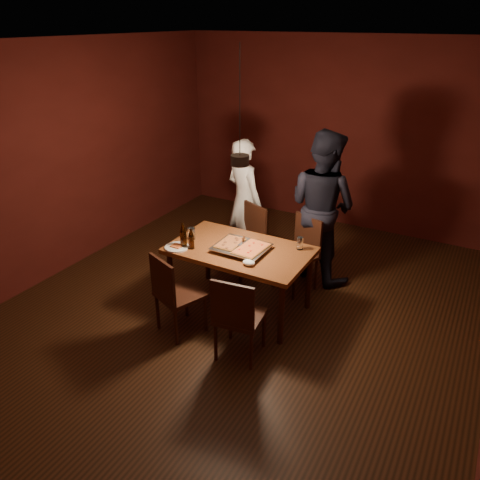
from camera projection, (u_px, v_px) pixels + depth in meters
The scene contains 19 objects.
room_shell at pixel (240, 194), 4.65m from camera, with size 6.00×6.00×6.00m.
dining_table at pixel (240, 254), 5.05m from camera, with size 1.50×0.90×0.75m.
chair_far_left at pixel (249, 233), 5.88m from camera, with size 0.55×0.55×0.49m.
chair_far_right at pixel (301, 246), 5.54m from camera, with size 0.55×0.55×0.49m.
chair_near_left at pixel (173, 288), 4.69m from camera, with size 0.54×0.54×0.49m.
chair_near_right at pixel (237, 312), 4.31m from camera, with size 0.47×0.47×0.49m.
pizza_tray at pixel (241, 248), 4.96m from camera, with size 0.55×0.45×0.05m, color silver.
pizza_meat at pixel (230, 243), 5.01m from camera, with size 0.22×0.35×0.02m, color maroon.
pizza_cheese at pixel (251, 248), 4.89m from camera, with size 0.26×0.41×0.02m, color gold.
spatula at pixel (242, 244), 4.98m from camera, with size 0.09×0.24×0.04m, color silver, non-canonical shape.
beer_bottle_a at pixel (183, 235), 4.99m from camera, with size 0.07×0.07×0.28m.
beer_bottle_b at pixel (191, 239), 4.97m from camera, with size 0.06×0.06×0.23m.
water_glass_left at pixel (191, 234), 5.20m from camera, with size 0.08×0.08×0.13m, color silver.
water_glass_right at pixel (300, 243), 4.97m from camera, with size 0.07×0.07×0.14m, color silver.
plate_slice at pixel (177, 247), 5.03m from camera, with size 0.26×0.26×0.03m.
napkin at pixel (249, 263), 4.67m from camera, with size 0.13×0.10×0.05m, color white.
diner_white at pixel (244, 201), 6.12m from camera, with size 0.60×0.39×1.64m, color silver.
diner_dark at pixel (322, 206), 5.64m from camera, with size 0.90×0.70×1.86m, color black.
pendant_lamp at pixel (240, 159), 4.49m from camera, with size 0.18×0.18×1.10m.
Camera 1 is at (2.14, -3.83, 3.00)m, focal length 35.00 mm.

